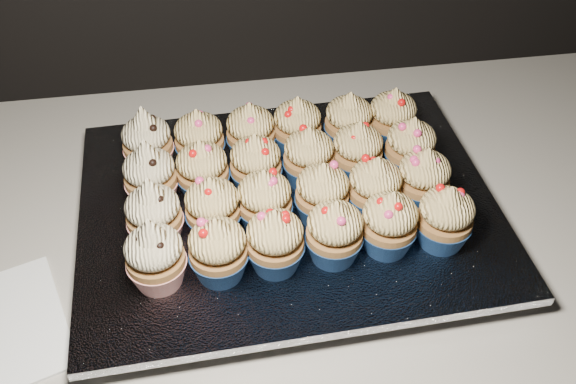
# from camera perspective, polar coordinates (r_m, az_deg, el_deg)

# --- Properties ---
(worktop) EXTENTS (2.44, 0.64, 0.04)m
(worktop) POSITION_cam_1_polar(r_m,az_deg,el_deg) (0.84, 6.05, -1.90)
(worktop) COLOR beige
(worktop) RESTS_ON cabinet
(baking_tray) EXTENTS (0.47, 0.36, 0.02)m
(baking_tray) POSITION_cam_1_polar(r_m,az_deg,el_deg) (0.79, 0.00, -2.06)
(baking_tray) COLOR black
(baking_tray) RESTS_ON worktop
(foil_lining) EXTENTS (0.51, 0.40, 0.01)m
(foil_lining) POSITION_cam_1_polar(r_m,az_deg,el_deg) (0.78, 0.00, -1.18)
(foil_lining) COLOR silver
(foil_lining) RESTS_ON baking_tray
(cupcake_0) EXTENTS (0.06, 0.06, 0.10)m
(cupcake_0) POSITION_cam_1_polar(r_m,az_deg,el_deg) (0.68, -11.74, -5.56)
(cupcake_0) COLOR red
(cupcake_0) RESTS_ON foil_lining
(cupcake_1) EXTENTS (0.06, 0.06, 0.08)m
(cupcake_1) POSITION_cam_1_polar(r_m,az_deg,el_deg) (0.67, -6.23, -5.15)
(cupcake_1) COLOR navy
(cupcake_1) RESTS_ON foil_lining
(cupcake_2) EXTENTS (0.06, 0.06, 0.08)m
(cupcake_2) POSITION_cam_1_polar(r_m,az_deg,el_deg) (0.68, -1.16, -4.40)
(cupcake_2) COLOR navy
(cupcake_2) RESTS_ON foil_lining
(cupcake_3) EXTENTS (0.06, 0.06, 0.08)m
(cupcake_3) POSITION_cam_1_polar(r_m,az_deg,el_deg) (0.69, 4.16, -3.60)
(cupcake_3) COLOR navy
(cupcake_3) RESTS_ON foil_lining
(cupcake_4) EXTENTS (0.06, 0.06, 0.08)m
(cupcake_4) POSITION_cam_1_polar(r_m,az_deg,el_deg) (0.71, 8.97, -2.75)
(cupcake_4) COLOR navy
(cupcake_4) RESTS_ON foil_lining
(cupcake_5) EXTENTS (0.06, 0.06, 0.08)m
(cupcake_5) POSITION_cam_1_polar(r_m,az_deg,el_deg) (0.72, 13.79, -2.25)
(cupcake_5) COLOR navy
(cupcake_5) RESTS_ON foil_lining
(cupcake_6) EXTENTS (0.06, 0.06, 0.10)m
(cupcake_6) POSITION_cam_1_polar(r_m,az_deg,el_deg) (0.72, -11.84, -1.95)
(cupcake_6) COLOR red
(cupcake_6) RESTS_ON foil_lining
(cupcake_7) EXTENTS (0.06, 0.06, 0.08)m
(cupcake_7) POSITION_cam_1_polar(r_m,az_deg,el_deg) (0.72, -6.70, -1.46)
(cupcake_7) COLOR navy
(cupcake_7) RESTS_ON foil_lining
(cupcake_8) EXTENTS (0.06, 0.06, 0.08)m
(cupcake_8) POSITION_cam_1_polar(r_m,az_deg,el_deg) (0.72, -2.08, -0.81)
(cupcake_8) COLOR navy
(cupcake_8) RESTS_ON foil_lining
(cupcake_9) EXTENTS (0.06, 0.06, 0.08)m
(cupcake_9) POSITION_cam_1_polar(r_m,az_deg,el_deg) (0.73, 3.07, -0.17)
(cupcake_9) COLOR navy
(cupcake_9) RESTS_ON foil_lining
(cupcake_10) EXTENTS (0.06, 0.06, 0.08)m
(cupcake_10) POSITION_cam_1_polar(r_m,az_deg,el_deg) (0.74, 7.71, 0.36)
(cupcake_10) COLOR navy
(cupcake_10) RESTS_ON foil_lining
(cupcake_11) EXTENTS (0.06, 0.06, 0.08)m
(cupcake_11) POSITION_cam_1_polar(r_m,az_deg,el_deg) (0.76, 11.93, 1.15)
(cupcake_11) COLOR navy
(cupcake_11) RESTS_ON foil_lining
(cupcake_12) EXTENTS (0.06, 0.06, 0.10)m
(cupcake_12) POSITION_cam_1_polar(r_m,az_deg,el_deg) (0.77, -12.15, 1.44)
(cupcake_12) COLOR red
(cupcake_12) RESTS_ON foil_lining
(cupcake_13) EXTENTS (0.06, 0.06, 0.08)m
(cupcake_13) POSITION_cam_1_polar(r_m,az_deg,el_deg) (0.77, -7.60, 1.88)
(cupcake_13) COLOR navy
(cupcake_13) RESTS_ON foil_lining
(cupcake_14) EXTENTS (0.06, 0.06, 0.08)m
(cupcake_14) POSITION_cam_1_polar(r_m,az_deg,el_deg) (0.77, -2.89, 2.47)
(cupcake_14) COLOR navy
(cupcake_14) RESTS_ON foil_lining
(cupcake_15) EXTENTS (0.06, 0.06, 0.08)m
(cupcake_15) POSITION_cam_1_polar(r_m,az_deg,el_deg) (0.78, 1.85, 3.08)
(cupcake_15) COLOR navy
(cupcake_15) RESTS_ON foil_lining
(cupcake_16) EXTENTS (0.06, 0.06, 0.08)m
(cupcake_16) POSITION_cam_1_polar(r_m,az_deg,el_deg) (0.79, 6.18, 3.58)
(cupcake_16) COLOR navy
(cupcake_16) RESTS_ON foil_lining
(cupcake_17) EXTENTS (0.06, 0.06, 0.08)m
(cupcake_17) POSITION_cam_1_polar(r_m,az_deg,el_deg) (0.81, 10.80, 3.91)
(cupcake_17) COLOR navy
(cupcake_17) RESTS_ON foil_lining
(cupcake_18) EXTENTS (0.06, 0.06, 0.10)m
(cupcake_18) POSITION_cam_1_polar(r_m,az_deg,el_deg) (0.82, -12.39, 4.36)
(cupcake_18) COLOR red
(cupcake_18) RESTS_ON foil_lining
(cupcake_19) EXTENTS (0.06, 0.06, 0.08)m
(cupcake_19) POSITION_cam_1_polar(r_m,az_deg,el_deg) (0.81, -7.88, 4.65)
(cupcake_19) COLOR navy
(cupcake_19) RESTS_ON foil_lining
(cupcake_20) EXTENTS (0.06, 0.06, 0.08)m
(cupcake_20) POSITION_cam_1_polar(r_m,az_deg,el_deg) (0.82, -3.33, 5.29)
(cupcake_20) COLOR navy
(cupcake_20) RESTS_ON foil_lining
(cupcake_21) EXTENTS (0.06, 0.06, 0.08)m
(cupcake_21) POSITION_cam_1_polar(r_m,az_deg,el_deg) (0.83, 0.83, 5.84)
(cupcake_21) COLOR navy
(cupcake_21) RESTS_ON foil_lining
(cupcake_22) EXTENTS (0.06, 0.06, 0.08)m
(cupcake_22) POSITION_cam_1_polar(r_m,az_deg,el_deg) (0.84, 5.40, 6.21)
(cupcake_22) COLOR navy
(cupcake_22) RESTS_ON foil_lining
(cupcake_23) EXTENTS (0.06, 0.06, 0.08)m
(cupcake_23) POSITION_cam_1_polar(r_m,az_deg,el_deg) (0.85, 9.25, 6.53)
(cupcake_23) COLOR navy
(cupcake_23) RESTS_ON foil_lining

